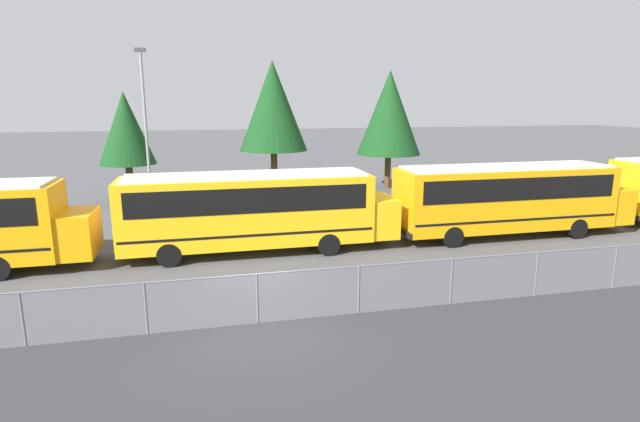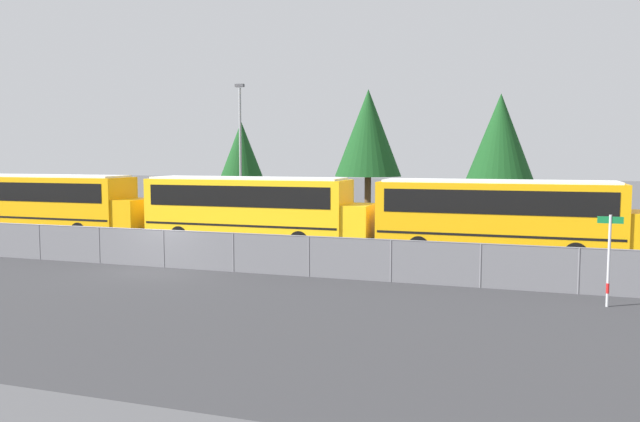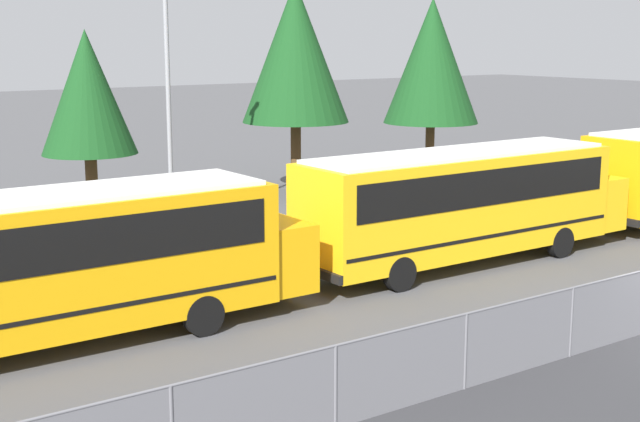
{
  "view_description": "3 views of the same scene",
  "coord_description": "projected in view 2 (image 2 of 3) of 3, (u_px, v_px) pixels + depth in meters",
  "views": [
    {
      "loc": [
        -1.3,
        -13.44,
        6.29
      ],
      "look_at": [
        3.38,
        6.57,
        1.73
      ],
      "focal_mm": 28.0,
      "sensor_mm": 36.0,
      "label": 1
    },
    {
      "loc": [
        13.52,
        -21.18,
        4.4
      ],
      "look_at": [
        4.36,
        6.43,
        1.83
      ],
      "focal_mm": 35.0,
      "sensor_mm": 36.0,
      "label": 2
    },
    {
      "loc": [
        -17.5,
        -11.46,
        6.58
      ],
      "look_at": [
        -5.0,
        6.27,
        2.32
      ],
      "focal_mm": 50.0,
      "sensor_mm": 36.0,
      "label": 3
    }
  ],
  "objects": [
    {
      "name": "tree_0",
      "position": [
        500.0,
        140.0,
        40.16
      ],
      "size": [
        4.58,
        4.58,
        8.41
      ],
      "color": "#51381E",
      "rests_on": "ground_plane"
    },
    {
      "name": "school_bus_4",
      "position": [
        502.0,
        212.0,
        27.02
      ],
      "size": [
        11.57,
        2.6,
        3.36
      ],
      "color": "orange",
      "rests_on": "ground_plane"
    },
    {
      "name": "street_sign",
      "position": [
        609.0,
        258.0,
        18.1
      ],
      "size": [
        0.7,
        0.09,
        2.71
      ],
      "color": "#B7B7BC",
      "rests_on": "ground_plane"
    },
    {
      "name": "ground_plane",
      "position": [
        164.0,
        267.0,
        24.65
      ],
      "size": [
        200.0,
        200.0,
        0.0
      ],
      "primitive_type": "plane",
      "color": "#4C4C4F"
    },
    {
      "name": "school_bus_2",
      "position": [
        49.0,
        200.0,
        34.51
      ],
      "size": [
        11.57,
        2.6,
        3.36
      ],
      "color": "orange",
      "rests_on": "ground_plane"
    },
    {
      "name": "light_pole",
      "position": [
        240.0,
        148.0,
        40.78
      ],
      "size": [
        0.6,
        0.24,
        9.06
      ],
      "color": "gray",
      "rests_on": "ground_plane"
    },
    {
      "name": "fence",
      "position": [
        164.0,
        248.0,
        24.58
      ],
      "size": [
        97.24,
        0.07,
        1.51
      ],
      "color": "#9EA0A5",
      "rests_on": "ground_plane"
    },
    {
      "name": "road_strip",
      "position": [
        56.0,
        301.0,
        18.98
      ],
      "size": [
        131.17,
        12.0,
        0.01
      ],
      "color": "#333335",
      "rests_on": "ground_plane"
    },
    {
      "name": "school_bus_3",
      "position": [
        252.0,
        205.0,
        30.85
      ],
      "size": [
        11.57,
        2.6,
        3.36
      ],
      "color": "yellow",
      "rests_on": "ground_plane"
    },
    {
      "name": "tree_2",
      "position": [
        242.0,
        153.0,
        44.49
      ],
      "size": [
        3.41,
        3.41,
        6.85
      ],
      "color": "#51381E",
      "rests_on": "ground_plane"
    },
    {
      "name": "tree_1",
      "position": [
        368.0,
        133.0,
        41.87
      ],
      "size": [
        4.48,
        4.48,
        8.86
      ],
      "color": "#51381E",
      "rests_on": "ground_plane"
    }
  ]
}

